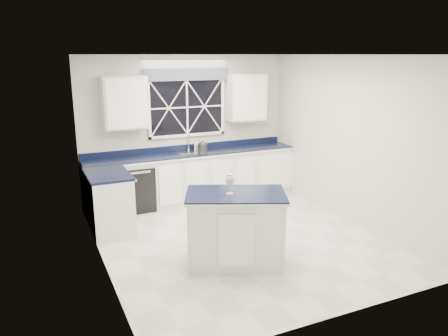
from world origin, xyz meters
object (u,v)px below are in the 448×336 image
kettle (202,146)px  wine_glass (230,180)px  faucet (189,142)px  island (236,227)px  dishwasher (135,187)px  soap_bottle (197,145)px

kettle → wine_glass: size_ratio=1.10×
faucet → island: bearing=-97.7°
dishwasher → soap_bottle: (1.25, 0.17, 0.64)m
wine_glass → soap_bottle: wine_glass is taller
dishwasher → faucet: 1.31m
kettle → wine_glass: (-0.67, -2.60, 0.11)m
dishwasher → soap_bottle: soap_bottle is taller
wine_glass → faucet: bearing=80.6°
dishwasher → faucet: faucet is taller
island → wine_glass: size_ratio=5.61×
island → faucet: bearing=106.3°
faucet → kettle: size_ratio=1.03×
faucet → kettle: faucet is taller
island → soap_bottle: soap_bottle is taller
wine_glass → soap_bottle: size_ratio=1.26×
kettle → wine_glass: wine_glass is taller
island → dishwasher: bearing=129.6°
faucet → island: size_ratio=0.20×
dishwasher → wine_glass: 2.76m
wine_glass → soap_bottle: 2.82m
faucet → kettle: (0.20, -0.18, -0.06)m
kettle → soap_bottle: kettle is taller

